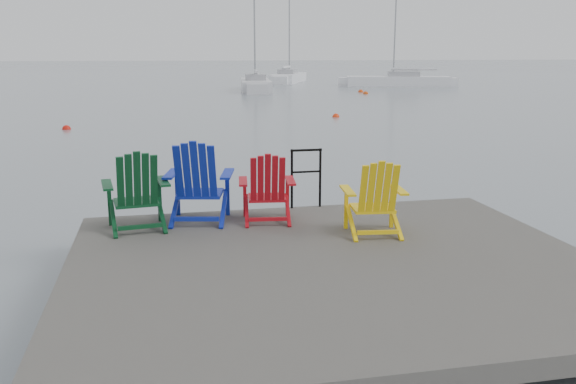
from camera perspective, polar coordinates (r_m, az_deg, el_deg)
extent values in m
plane|color=slate|center=(7.15, 4.35, -10.22)|extent=(400.00, 400.00, 0.00)
cube|color=#2C2927|center=(7.00, 4.41, -7.21)|extent=(6.00, 5.00, 0.20)
cylinder|color=black|center=(9.09, -16.51, -7.60)|extent=(0.26, 0.26, 1.20)
cylinder|color=black|center=(9.25, 0.50, -6.69)|extent=(0.26, 0.26, 1.20)
cylinder|color=black|center=(10.14, 15.64, -5.39)|extent=(0.26, 0.26, 1.20)
cylinder|color=black|center=(9.15, 0.36, 1.23)|extent=(0.04, 0.04, 0.90)
cylinder|color=black|center=(9.25, 3.03, 1.35)|extent=(0.04, 0.04, 0.90)
cylinder|color=black|center=(9.12, 1.72, 3.94)|extent=(0.48, 0.04, 0.04)
cylinder|color=black|center=(9.18, 1.71, 1.90)|extent=(0.44, 0.03, 0.03)
cube|color=#0A3A1C|center=(8.42, -14.01, -0.92)|extent=(0.62, 0.57, 0.04)
cube|color=#0A3A1C|center=(8.62, -16.34, -1.07)|extent=(0.06, 0.06, 0.60)
cube|color=#0A3A1C|center=(8.67, -11.92, -0.74)|extent=(0.06, 0.06, 0.60)
cube|color=#0A3A1C|center=(8.32, -16.57, 0.65)|extent=(0.21, 0.66, 0.03)
cube|color=#0A3A1C|center=(8.38, -11.64, 1.00)|extent=(0.21, 0.66, 0.03)
cube|color=#0A3A1C|center=(8.01, -13.92, 0.99)|extent=(0.55, 0.34, 0.73)
cube|color=#0F229F|center=(8.64, -8.22, -0.14)|extent=(0.71, 0.65, 0.05)
cube|color=#0F229F|center=(8.93, -10.30, -0.13)|extent=(0.07, 0.07, 0.64)
cube|color=#0F229F|center=(8.83, -5.69, -0.13)|extent=(0.07, 0.07, 0.64)
cube|color=#0F229F|center=(8.62, -10.86, 1.69)|extent=(0.28, 0.71, 0.03)
cube|color=#0F229F|center=(8.51, -5.71, 1.71)|extent=(0.28, 0.71, 0.03)
cube|color=#0F229F|center=(8.20, -8.67, 1.88)|extent=(0.61, 0.40, 0.79)
cube|color=#AC0C16|center=(8.56, -2.00, -0.53)|extent=(0.57, 0.52, 0.04)
cube|color=#AC0C16|center=(8.74, -4.06, -0.55)|extent=(0.05, 0.05, 0.55)
cube|color=#AC0C16|center=(8.77, -0.06, -0.47)|extent=(0.05, 0.05, 0.55)
cube|color=#AC0C16|center=(8.48, -4.23, 1.01)|extent=(0.19, 0.60, 0.03)
cube|color=#AC0C16|center=(8.51, 0.22, 1.08)|extent=(0.19, 0.60, 0.03)
cube|color=#AC0C16|center=(8.18, -1.91, 1.18)|extent=(0.51, 0.31, 0.67)
cube|color=yellow|center=(8.03, 7.89, -1.51)|extent=(0.58, 0.53, 0.04)
cube|color=yellow|center=(8.16, 5.46, -1.52)|extent=(0.05, 0.05, 0.55)
cube|color=yellow|center=(8.30, 9.69, -1.41)|extent=(0.05, 0.05, 0.55)
cube|color=yellow|center=(7.89, 5.60, 0.14)|extent=(0.19, 0.61, 0.03)
cube|color=yellow|center=(8.03, 10.31, 0.23)|extent=(0.19, 0.61, 0.03)
cube|color=yellow|center=(7.65, 8.49, 0.29)|extent=(0.51, 0.31, 0.68)
cube|color=silver|center=(46.01, -3.07, 9.77)|extent=(3.05, 8.20, 1.10)
cube|color=#9E9EA3|center=(45.58, -3.06, 10.62)|extent=(1.74, 2.56, 0.55)
cylinder|color=gray|center=(46.44, -3.17, 16.66)|extent=(0.12, 0.12, 10.01)
cube|color=white|center=(58.88, 0.05, 10.49)|extent=(5.14, 8.46, 1.10)
cube|color=#9E9EA3|center=(58.45, -0.03, 11.16)|extent=(2.34, 2.86, 0.55)
cylinder|color=gray|center=(59.31, 0.12, 16.03)|extent=(0.12, 0.12, 10.33)
cube|color=white|center=(52.85, 10.26, 10.00)|extent=(8.77, 4.47, 1.10)
cube|color=#9E9EA3|center=(52.86, 10.76, 10.74)|extent=(2.88, 2.19, 0.55)
cylinder|color=gray|center=(52.84, 10.05, 16.37)|extent=(0.12, 0.12, 10.62)
sphere|color=red|center=(27.22, 4.50, 7.01)|extent=(0.32, 0.32, 0.32)
sphere|color=red|center=(24.21, -20.01, 5.53)|extent=(0.32, 0.32, 0.32)
sphere|color=#D83E0C|center=(44.46, 6.82, 9.26)|extent=(0.38, 0.38, 0.38)
sphere|color=#CB410B|center=(42.61, 7.28, 9.09)|extent=(0.36, 0.36, 0.36)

